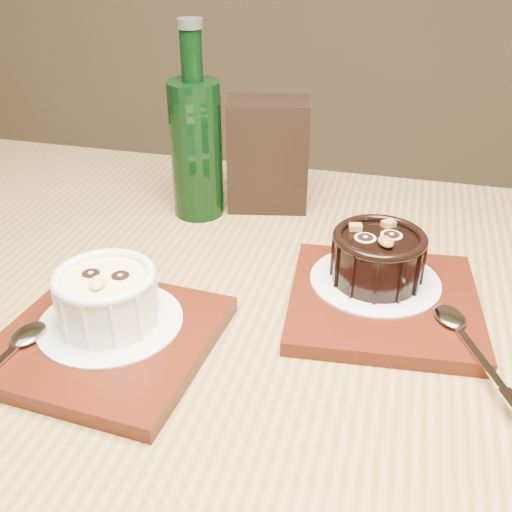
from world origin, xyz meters
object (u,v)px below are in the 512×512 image
(ramekin_white, at_px, (107,295))
(condiment_stand, at_px, (268,155))
(green_bottle, at_px, (196,144))
(table, at_px, (264,401))
(tray_right, at_px, (383,302))
(ramekin_dark, at_px, (378,255))
(tray_left, at_px, (107,340))

(ramekin_white, relative_size, condiment_stand, 0.65)
(ramekin_white, relative_size, green_bottle, 0.38)
(table, distance_m, tray_right, 0.16)
(ramekin_dark, relative_size, green_bottle, 0.39)
(table, xyz_separation_m, tray_right, (0.11, 0.06, 0.10))
(ramekin_white, distance_m, green_bottle, 0.27)
(tray_left, relative_size, ramekin_dark, 1.97)
(condiment_stand, distance_m, green_bottle, 0.09)
(tray_left, xyz_separation_m, condiment_stand, (0.09, 0.32, 0.06))
(ramekin_dark, bearing_deg, tray_left, -173.24)
(table, bearing_deg, ramekin_white, -164.31)
(table, height_order, ramekin_dark, ramekin_dark)
(table, bearing_deg, green_bottle, 119.56)
(tray_right, xyz_separation_m, condiment_stand, (-0.15, 0.21, 0.06))
(table, xyz_separation_m, tray_left, (-0.13, -0.05, 0.10))
(tray_right, bearing_deg, ramekin_dark, 111.89)
(table, distance_m, ramekin_dark, 0.19)
(table, xyz_separation_m, green_bottle, (-0.13, 0.23, 0.18))
(tray_right, bearing_deg, ramekin_white, -158.66)
(table, relative_size, ramekin_dark, 13.57)
(table, distance_m, tray_left, 0.17)
(table, relative_size, green_bottle, 5.27)
(table, relative_size, ramekin_white, 13.74)
(table, relative_size, tray_right, 6.90)
(tray_right, relative_size, ramekin_dark, 1.97)
(ramekin_dark, relative_size, condiment_stand, 0.65)
(green_bottle, bearing_deg, ramekin_white, -91.31)
(ramekin_white, xyz_separation_m, condiment_stand, (0.09, 0.30, 0.03))
(ramekin_white, bearing_deg, tray_left, -85.07)
(ramekin_dark, xyz_separation_m, condiment_stand, (-0.14, 0.18, 0.02))
(tray_left, distance_m, tray_right, 0.26)
(ramekin_dark, xyz_separation_m, green_bottle, (-0.23, 0.15, 0.05))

